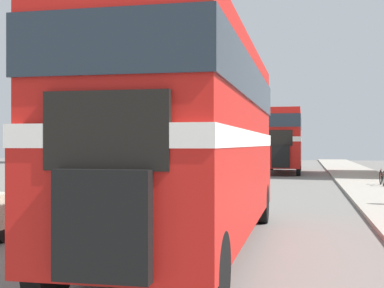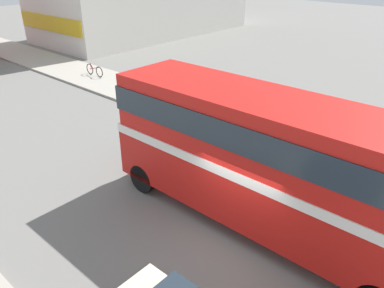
% 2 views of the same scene
% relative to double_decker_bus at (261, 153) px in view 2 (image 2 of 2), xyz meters
% --- Properties ---
extents(ground_plane, '(120.00, 120.00, 0.00)m').
position_rel_double_decker_bus_xyz_m(ground_plane, '(-1.14, -0.11, -2.40)').
color(ground_plane, slate).
extents(sidewalk_right, '(3.50, 120.00, 0.12)m').
position_rel_double_decker_bus_xyz_m(sidewalk_right, '(5.61, -0.11, -2.34)').
color(sidewalk_right, '#A8A093').
rests_on(sidewalk_right, ground_plane).
extents(double_decker_bus, '(2.52, 9.68, 4.03)m').
position_rel_double_decker_bus_xyz_m(double_decker_bus, '(0.00, 0.00, 0.00)').
color(double_decker_bus, red).
rests_on(double_decker_bus, ground_plane).
extents(pedestrian_walking, '(0.35, 0.35, 1.75)m').
position_rel_double_decker_bus_xyz_m(pedestrian_walking, '(5.76, 7.84, -1.29)').
color(pedestrian_walking, '#282833').
rests_on(pedestrian_walking, sidewalk_right).
extents(bicycle_on_pavement, '(0.05, 1.76, 0.78)m').
position_rel_double_decker_bus_xyz_m(bicycle_on_pavement, '(5.81, 16.31, -1.92)').
color(bicycle_on_pavement, black).
rests_on(bicycle_on_pavement, sidewalk_right).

